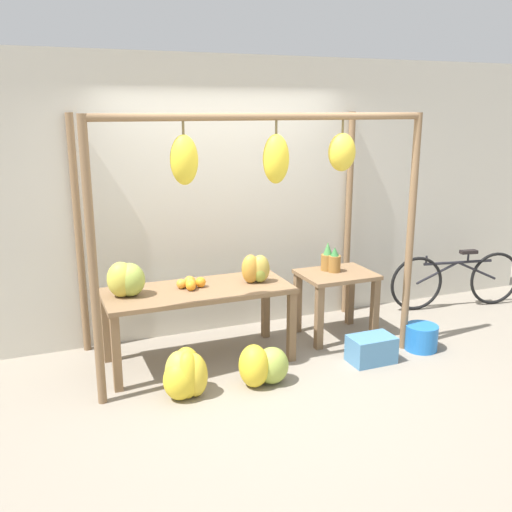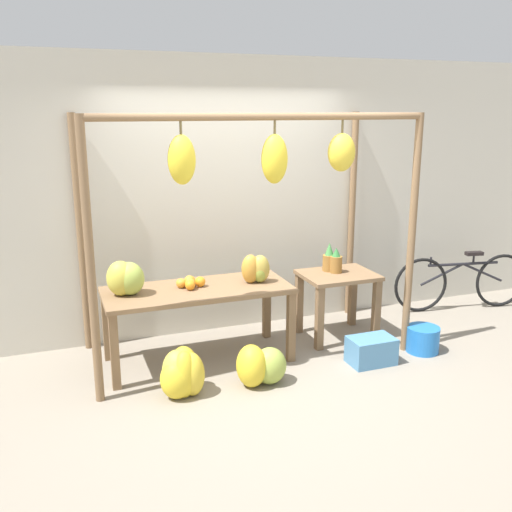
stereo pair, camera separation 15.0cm
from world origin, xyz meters
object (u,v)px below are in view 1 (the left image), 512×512
at_px(pineapple_cluster, 331,260).
at_px(papaya_pile, 257,270).
at_px(banana_pile_ground_left, 185,375).
at_px(blue_bucket, 421,337).
at_px(banana_pile_ground_right, 262,366).
at_px(banana_pile_on_table, 126,280).
at_px(parked_bicycle, 456,280).
at_px(fruit_crate_white, 371,349).
at_px(orange_pile, 191,283).

distance_m(pineapple_cluster, papaya_pile, 0.90).
relative_size(banana_pile_ground_left, blue_bucket, 1.30).
height_order(pineapple_cluster, banana_pile_ground_right, pineapple_cluster).
relative_size(banana_pile_on_table, banana_pile_ground_left, 0.99).
relative_size(banana_pile_ground_left, banana_pile_ground_right, 0.89).
bearing_deg(blue_bucket, pineapple_cluster, 131.63).
bearing_deg(parked_bicycle, pineapple_cluster, -175.11).
distance_m(banana_pile_ground_right, papaya_pile, 0.94).
relative_size(pineapple_cluster, fruit_crate_white, 0.71).
distance_m(orange_pile, fruit_crate_white, 1.77).
bearing_deg(blue_bucket, banana_pile_ground_right, -176.69).
distance_m(orange_pile, banana_pile_ground_left, 0.90).
relative_size(fruit_crate_white, parked_bicycle, 0.25).
relative_size(pineapple_cluster, banana_pile_ground_right, 0.65).
xyz_separation_m(fruit_crate_white, parked_bicycle, (1.76, 0.92, 0.21)).
relative_size(pineapple_cluster, parked_bicycle, 0.18).
bearing_deg(fruit_crate_white, parked_bicycle, 27.65).
distance_m(orange_pile, banana_pile_ground_right, 1.00).
xyz_separation_m(banana_pile_ground_left, papaya_pile, (0.87, 0.58, 0.64)).
height_order(pineapple_cluster, blue_bucket, pineapple_cluster).
bearing_deg(orange_pile, pineapple_cluster, 3.78).
distance_m(banana_pile_on_table, banana_pile_ground_right, 1.39).
relative_size(pineapple_cluster, papaya_pile, 1.03).
bearing_deg(papaya_pile, parked_bicycle, 7.01).
distance_m(banana_pile_on_table, blue_bucket, 2.87).
distance_m(banana_pile_ground_left, blue_bucket, 2.38).
height_order(banana_pile_ground_right, papaya_pile, papaya_pile).
height_order(fruit_crate_white, parked_bicycle, parked_bicycle).
relative_size(banana_pile_ground_left, fruit_crate_white, 0.97).
distance_m(orange_pile, pineapple_cluster, 1.50).
bearing_deg(blue_bucket, papaya_pile, 160.49).
bearing_deg(fruit_crate_white, banana_pile_on_table, 163.05).
height_order(orange_pile, papaya_pile, papaya_pile).
xyz_separation_m(banana_pile_ground_right, papaya_pile, (0.20, 0.64, 0.66)).
xyz_separation_m(orange_pile, banana_pile_ground_left, (-0.26, -0.66, -0.56)).
height_order(banana_pile_ground_left, banana_pile_ground_right, banana_pile_ground_left).
height_order(orange_pile, parked_bicycle, orange_pile).
xyz_separation_m(blue_bucket, papaya_pile, (-1.51, 0.54, 0.71)).
xyz_separation_m(banana_pile_on_table, blue_bucket, (2.71, -0.58, -0.73)).
distance_m(blue_bucket, parked_bicycle, 1.46).
bearing_deg(blue_bucket, orange_pile, 163.91).
xyz_separation_m(pineapple_cluster, fruit_crate_white, (0.02, -0.77, -0.67)).
relative_size(fruit_crate_white, papaya_pile, 1.45).
relative_size(banana_pile_on_table, fruit_crate_white, 0.97).
height_order(pineapple_cluster, banana_pile_ground_left, pineapple_cluster).
bearing_deg(pineapple_cluster, papaya_pile, -168.77).
bearing_deg(papaya_pile, banana_pile_on_table, 177.75).
distance_m(orange_pile, parked_bicycle, 3.31).
bearing_deg(orange_pile, banana_pile_on_table, -177.15).
xyz_separation_m(banana_pile_ground_left, parked_bicycle, (3.53, 0.91, 0.15)).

